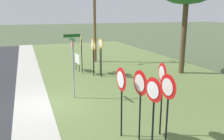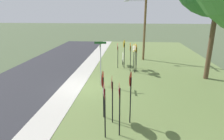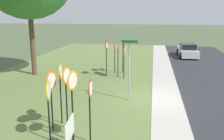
# 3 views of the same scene
# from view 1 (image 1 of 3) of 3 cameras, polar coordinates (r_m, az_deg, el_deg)

# --- Properties ---
(ground_plane) EXTENTS (160.00, 160.00, 0.00)m
(ground_plane) POSITION_cam_1_polar(r_m,az_deg,el_deg) (11.54, -14.80, -8.21)
(ground_plane) COLOR #4C5B3D
(sidewalk_strip) EXTENTS (44.00, 1.60, 0.06)m
(sidewalk_strip) POSITION_cam_1_polar(r_m,az_deg,el_deg) (11.49, -18.81, -8.44)
(sidewalk_strip) COLOR #BCB7AD
(sidewalk_strip) RESTS_ON ground_plane
(grass_median) EXTENTS (44.00, 12.00, 0.04)m
(grass_median) POSITION_cam_1_polar(r_m,az_deg,el_deg) (13.40, 11.68, -4.82)
(grass_median) COLOR olive
(grass_median) RESTS_ON ground_plane
(stop_sign_near_left) EXTENTS (0.66, 0.11, 2.38)m
(stop_sign_near_left) POSITION_cam_1_polar(r_m,az_deg,el_deg) (16.26, -9.58, 4.84)
(stop_sign_near_left) COLOR black
(stop_sign_near_left) RESTS_ON grass_median
(stop_sign_near_right) EXTENTS (0.62, 0.14, 2.57)m
(stop_sign_near_right) POSITION_cam_1_polar(r_m,az_deg,el_deg) (15.34, -2.76, 4.95)
(stop_sign_near_right) COLOR black
(stop_sign_near_right) RESTS_ON grass_median
(stop_sign_far_left) EXTENTS (0.69, 0.11, 2.58)m
(stop_sign_far_left) POSITION_cam_1_polar(r_m,az_deg,el_deg) (15.64, -4.71, 5.24)
(stop_sign_far_left) COLOR black
(stop_sign_far_left) RESTS_ON grass_median
(stop_sign_far_center) EXTENTS (0.70, 0.16, 2.28)m
(stop_sign_far_center) POSITION_cam_1_polar(r_m,az_deg,el_deg) (16.72, -4.60, 5.03)
(stop_sign_far_center) COLOR black
(stop_sign_far_center) RESTS_ON grass_median
(stop_sign_far_right) EXTENTS (0.75, 0.13, 2.44)m
(stop_sign_far_right) POSITION_cam_1_polar(r_m,az_deg,el_deg) (16.00, -3.04, 5.11)
(stop_sign_far_right) COLOR black
(stop_sign_far_right) RESTS_ON grass_median
(stop_sign_center_tall) EXTENTS (0.69, 0.15, 2.67)m
(stop_sign_center_tall) POSITION_cam_1_polar(r_m,az_deg,el_deg) (16.42, -7.56, 5.80)
(stop_sign_center_tall) COLOR black
(stop_sign_center_tall) RESTS_ON grass_median
(yield_sign_near_left) EXTENTS (0.82, 0.10, 2.47)m
(yield_sign_near_left) POSITION_cam_1_polar(r_m,az_deg,el_deg) (7.77, 2.16, -3.81)
(yield_sign_near_left) COLOR black
(yield_sign_near_left) RESTS_ON grass_median
(yield_sign_near_right) EXTENTS (0.70, 0.15, 2.52)m
(yield_sign_near_right) POSITION_cam_1_polar(r_m,az_deg,el_deg) (6.52, 9.96, -7.26)
(yield_sign_near_right) COLOR black
(yield_sign_near_right) RESTS_ON grass_median
(yield_sign_far_left) EXTENTS (0.83, 0.12, 2.43)m
(yield_sign_far_left) POSITION_cam_1_polar(r_m,az_deg,el_deg) (7.61, 6.78, -4.58)
(yield_sign_far_left) COLOR black
(yield_sign_far_left) RESTS_ON grass_median
(yield_sign_far_right) EXTENTS (0.75, 0.11, 2.51)m
(yield_sign_far_right) POSITION_cam_1_polar(r_m,az_deg,el_deg) (6.98, 13.36, -6.04)
(yield_sign_far_right) COLOR black
(yield_sign_far_right) RESTS_ON grass_median
(yield_sign_center) EXTENTS (0.69, 0.14, 2.60)m
(yield_sign_center) POSITION_cam_1_polar(r_m,az_deg,el_deg) (8.01, 12.04, -2.91)
(yield_sign_center) COLOR black
(yield_sign_center) RESTS_ON grass_median
(street_name_post) EXTENTS (0.96, 0.82, 3.21)m
(street_name_post) POSITION_cam_1_polar(r_m,az_deg,el_deg) (11.56, -9.51, 2.13)
(street_name_post) COLOR #9EA0A8
(street_name_post) RESTS_ON grass_median
(utility_pole) EXTENTS (2.10, 2.44, 8.81)m
(utility_pole) POSITION_cam_1_polar(r_m,az_deg,el_deg) (20.22, -4.78, 15.38)
(utility_pole) COLOR brown
(utility_pole) RESTS_ON grass_median
(notice_board) EXTENTS (1.10, 0.13, 1.25)m
(notice_board) POSITION_cam_1_polar(r_m,az_deg,el_deg) (17.34, -8.46, 2.50)
(notice_board) COLOR black
(notice_board) RESTS_ON grass_median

